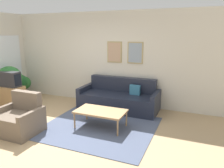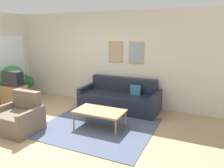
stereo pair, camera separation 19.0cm
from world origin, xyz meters
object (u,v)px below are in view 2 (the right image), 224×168
object	(u,v)px
couch	(120,99)
armchair	(19,118)
tv	(13,78)
coffee_table	(100,112)
potted_plant_tall	(13,78)

from	to	relation	value
couch	armchair	xyz separation A→B (m)	(-1.45, -2.19, -0.02)
couch	tv	world-z (taller)	tv
armchair	coffee_table	bearing A→B (deg)	13.15
couch	armchair	distance (m)	2.63
tv	armchair	bearing A→B (deg)	-39.27
potted_plant_tall	tv	bearing A→B (deg)	-40.48
couch	armchair	world-z (taller)	couch
armchair	potted_plant_tall	xyz separation A→B (m)	(-1.85, 1.52, 0.44)
coffee_table	tv	bearing A→B (deg)	173.02
coffee_table	tv	world-z (taller)	tv
coffee_table	tv	xyz separation A→B (m)	(-3.05, 0.37, 0.43)
potted_plant_tall	couch	bearing A→B (deg)	11.55
tv	couch	bearing A→B (deg)	17.23
armchair	couch	bearing A→B (deg)	38.95
armchair	potted_plant_tall	world-z (taller)	potted_plant_tall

